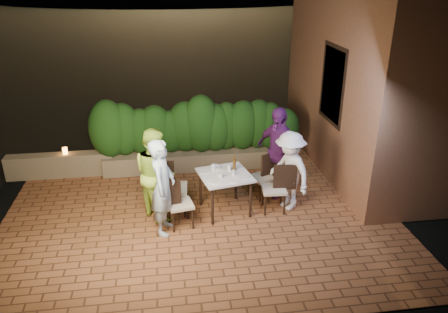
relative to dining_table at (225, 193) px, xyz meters
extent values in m
plane|color=black|center=(-0.47, -0.35, -0.40)|extent=(400.00, 400.00, 0.00)
cube|color=brown|center=(-0.47, 0.15, -0.45)|extent=(7.00, 6.00, 0.15)
cube|color=#925B39|center=(3.13, 1.65, 2.12)|extent=(1.60, 5.00, 5.00)
cube|color=black|center=(2.35, 1.15, 1.62)|extent=(0.08, 1.00, 1.40)
cube|color=black|center=(2.34, 1.15, 1.62)|extent=(0.06, 1.15, 1.55)
cube|color=#76674B|center=(-0.27, 1.95, -0.17)|extent=(4.20, 0.55, 0.40)
cube|color=#76674B|center=(-3.27, 1.95, -0.12)|extent=(2.20, 0.30, 0.50)
ellipsoid|color=black|center=(1.53, 59.65, -4.38)|extent=(52.00, 40.00, 22.00)
cylinder|color=white|center=(-0.21, -0.26, 0.38)|extent=(0.24, 0.24, 0.01)
cylinder|color=white|center=(-0.34, 0.14, 0.38)|extent=(0.20, 0.20, 0.01)
cylinder|color=white|center=(0.29, -0.14, 0.38)|extent=(0.24, 0.24, 0.01)
cylinder|color=white|center=(0.24, 0.28, 0.38)|extent=(0.23, 0.23, 0.01)
cylinder|color=white|center=(-0.03, -0.02, 0.38)|extent=(0.22, 0.22, 0.01)
cylinder|color=white|center=(0.14, -0.30, 0.38)|extent=(0.21, 0.21, 0.01)
cylinder|color=silver|center=(-0.09, -0.16, 0.43)|extent=(0.06, 0.06, 0.10)
cylinder|color=silver|center=(-0.18, 0.19, 0.44)|extent=(0.07, 0.07, 0.12)
cylinder|color=silver|center=(0.15, -0.06, 0.42)|extent=(0.06, 0.06, 0.10)
cylinder|color=silver|center=(0.10, 0.14, 0.43)|extent=(0.07, 0.07, 0.11)
imported|color=white|center=(-0.14, 0.26, 0.40)|extent=(0.22, 0.22, 0.04)
imported|color=#A8C5D8|center=(-1.10, -0.51, 0.46)|extent=(0.53, 0.69, 1.67)
imported|color=#ADDC44|center=(-1.23, 0.06, 0.45)|extent=(0.96, 1.01, 1.66)
imported|color=white|center=(1.18, -0.02, 0.37)|extent=(0.90, 1.11, 1.49)
imported|color=#5F2268|center=(1.09, 0.53, 0.52)|extent=(0.91, 1.12, 1.78)
cylinder|color=orange|center=(-3.13, 1.95, 0.20)|extent=(0.10, 0.10, 0.14)
camera|label=1|loc=(-1.01, -6.91, 3.78)|focal=35.00mm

